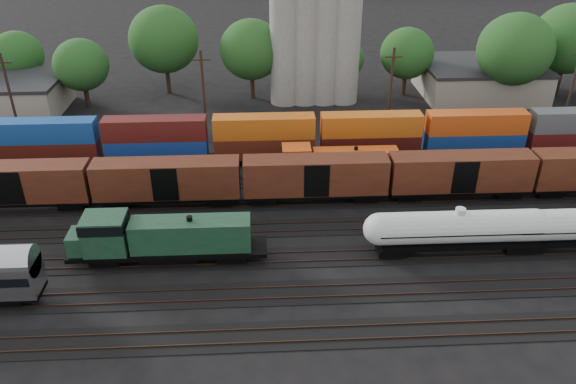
{
  "coord_description": "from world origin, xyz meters",
  "views": [
    {
      "loc": [
        -4.75,
        -46.71,
        30.25
      ],
      "look_at": [
        -2.26,
        2.0,
        3.0
      ],
      "focal_mm": 35.0,
      "sensor_mm": 36.0,
      "label": 1
    }
  ],
  "objects_px": {
    "green_locomotive": "(156,238)",
    "orange_locomotive": "(331,162)",
    "tank_car_a": "(457,229)",
    "grain_silo": "(314,28)"
  },
  "relations": [
    {
      "from": "green_locomotive",
      "to": "tank_car_a",
      "type": "height_order",
      "value": "green_locomotive"
    },
    {
      "from": "green_locomotive",
      "to": "orange_locomotive",
      "type": "xyz_separation_m",
      "value": [
        17.33,
        15.0,
        -0.34
      ]
    },
    {
      "from": "orange_locomotive",
      "to": "grain_silo",
      "type": "relative_size",
      "value": 0.55
    },
    {
      "from": "green_locomotive",
      "to": "grain_silo",
      "type": "distance_m",
      "value": 45.42
    },
    {
      "from": "green_locomotive",
      "to": "tank_car_a",
      "type": "relative_size",
      "value": 1.02
    },
    {
      "from": "orange_locomotive",
      "to": "grain_silo",
      "type": "height_order",
      "value": "grain_silo"
    },
    {
      "from": "green_locomotive",
      "to": "grain_silo",
      "type": "bearing_deg",
      "value": 66.84
    },
    {
      "from": "tank_car_a",
      "to": "orange_locomotive",
      "type": "xyz_separation_m",
      "value": [
        -9.64,
        15.0,
        -0.38
      ]
    },
    {
      "from": "green_locomotive",
      "to": "orange_locomotive",
      "type": "distance_m",
      "value": 22.92
    },
    {
      "from": "grain_silo",
      "to": "orange_locomotive",
      "type": "bearing_deg",
      "value": -90.48
    }
  ]
}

